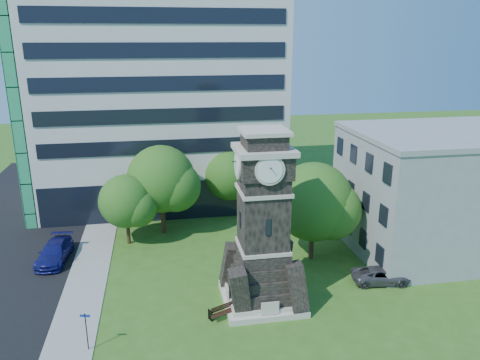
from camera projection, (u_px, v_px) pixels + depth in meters
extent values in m
plane|color=#305C1A|center=(224.00, 321.00, 30.52)|extent=(160.00, 160.00, 0.00)
cube|color=gray|center=(83.00, 294.00, 33.62)|extent=(3.00, 70.00, 0.06)
cube|color=beige|center=(262.00, 298.00, 32.85)|extent=(5.40, 5.40, 0.40)
cube|color=beige|center=(262.00, 294.00, 32.74)|extent=(4.80, 4.80, 0.30)
cube|color=black|center=(263.00, 204.00, 30.79)|extent=(3.00, 3.00, 6.40)
cube|color=beige|center=(262.00, 246.00, 31.67)|extent=(3.25, 3.25, 0.25)
cube|color=beige|center=(263.00, 190.00, 30.50)|extent=(3.25, 3.25, 0.25)
cube|color=black|center=(268.00, 227.00, 29.66)|extent=(0.35, 0.08, 1.10)
cube|color=black|center=(264.00, 163.00, 29.97)|extent=(3.30, 3.30, 1.60)
cube|color=beige|center=(264.00, 150.00, 29.71)|extent=(3.70, 3.70, 0.35)
cylinder|color=white|center=(270.00, 171.00, 28.31)|extent=(1.56, 0.06, 1.56)
cylinder|color=white|center=(237.00, 165.00, 29.67)|extent=(0.06, 1.56, 1.56)
cube|color=black|center=(264.00, 140.00, 29.53)|extent=(2.60, 2.60, 0.90)
cube|color=beige|center=(264.00, 131.00, 29.36)|extent=(3.00, 3.00, 0.25)
cube|color=silver|center=(160.00, 73.00, 50.37)|extent=(25.00, 15.00, 28.00)
cube|color=black|center=(167.00, 200.00, 47.12)|extent=(24.50, 0.80, 4.00)
cube|color=#939699|center=(441.00, 193.00, 39.94)|extent=(15.00, 12.00, 10.00)
cube|color=#939699|center=(449.00, 133.00, 38.42)|extent=(15.20, 12.20, 0.40)
imported|color=navy|center=(55.00, 252.00, 38.53)|extent=(2.65, 5.51, 1.55)
imported|color=#4A4A4F|center=(381.00, 275.00, 35.14)|extent=(4.55, 2.53, 1.21)
cube|color=black|center=(210.00, 315.00, 30.53)|extent=(0.06, 0.47, 0.73)
cube|color=black|center=(237.00, 313.00, 30.82)|extent=(0.06, 0.47, 0.73)
cube|color=#341E12|center=(224.00, 312.00, 30.64)|extent=(1.87, 0.50, 0.04)
cube|color=#341E12|center=(223.00, 307.00, 30.77)|extent=(1.87, 0.04, 0.42)
cylinder|color=black|center=(87.00, 332.00, 27.35)|extent=(0.06, 0.06, 2.47)
cube|color=navy|center=(85.00, 316.00, 27.03)|extent=(0.59, 0.04, 0.15)
cylinder|color=#332114|center=(128.00, 231.00, 41.69)|extent=(0.32, 0.32, 2.34)
sphere|color=#1B5017|center=(126.00, 201.00, 40.85)|extent=(4.70, 4.70, 4.70)
sphere|color=#1B5017|center=(137.00, 207.00, 40.70)|extent=(3.53, 3.53, 3.53)
sphere|color=#1B5017|center=(117.00, 202.00, 41.34)|extent=(3.29, 3.29, 3.29)
cylinder|color=#332114|center=(163.00, 217.00, 43.88)|extent=(0.41, 0.41, 3.09)
sphere|color=#1A5419|center=(161.00, 179.00, 42.78)|extent=(6.21, 6.21, 6.21)
sphere|color=#1A5419|center=(175.00, 186.00, 42.58)|extent=(4.66, 4.66, 4.66)
sphere|color=#1A5419|center=(149.00, 181.00, 43.42)|extent=(4.35, 4.35, 4.35)
cylinder|color=#332114|center=(230.00, 202.00, 48.74)|extent=(0.40, 0.40, 2.49)
sphere|color=#25591A|center=(229.00, 174.00, 47.84)|extent=(5.35, 5.35, 5.35)
sphere|color=#25591A|center=(241.00, 180.00, 47.66)|extent=(4.01, 4.01, 4.01)
sphere|color=#25591A|center=(220.00, 176.00, 48.40)|extent=(3.75, 3.75, 3.75)
cylinder|color=#332114|center=(311.00, 242.00, 38.83)|extent=(0.40, 0.40, 2.91)
sphere|color=#34611D|center=(313.00, 202.00, 37.79)|extent=(6.44, 6.44, 6.44)
sphere|color=#34611D|center=(331.00, 210.00, 37.56)|extent=(4.83, 4.83, 4.83)
sphere|color=#34611D|center=(297.00, 203.00, 38.45)|extent=(4.51, 4.51, 4.51)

